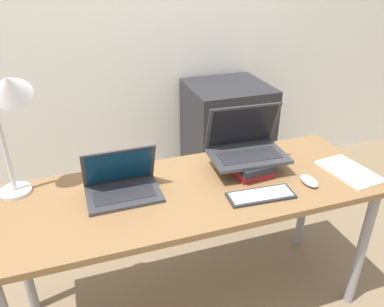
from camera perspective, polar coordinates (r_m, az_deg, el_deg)
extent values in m
cube|color=silver|center=(2.81, -9.54, 20.30)|extent=(8.00, 0.05, 2.70)
cube|color=brown|center=(1.73, 0.24, -5.69)|extent=(1.77, 0.63, 0.03)
cylinder|color=gray|center=(2.17, 24.40, -13.25)|extent=(0.05, 0.05, 0.73)
cylinder|color=gray|center=(2.13, -24.53, -14.14)|extent=(0.05, 0.05, 0.73)
cylinder|color=gray|center=(2.46, 16.82, -6.35)|extent=(0.05, 0.05, 0.73)
cube|color=#333338|center=(1.69, -10.36, -6.13)|extent=(0.32, 0.23, 0.02)
cube|color=#232328|center=(1.67, -10.31, -6.11)|extent=(0.27, 0.12, 0.00)
cube|color=#333338|center=(1.69, -11.05, -1.89)|extent=(0.32, 0.10, 0.20)
cube|color=#0A2D4C|center=(1.69, -11.02, -2.02)|extent=(0.29, 0.09, 0.18)
cube|color=maroon|center=(1.87, 8.52, -2.07)|extent=(0.18, 0.23, 0.04)
cube|color=black|center=(1.85, 8.44, -1.11)|extent=(0.19, 0.27, 0.03)
cube|color=#333338|center=(1.84, 8.51, -0.34)|extent=(0.38, 0.26, 0.02)
cube|color=#232328|center=(1.82, 8.71, -0.29)|extent=(0.31, 0.14, 0.00)
cube|color=#333338|center=(1.86, 7.73, 4.23)|extent=(0.37, 0.09, 0.23)
cube|color=black|center=(1.85, 7.78, 4.13)|extent=(0.33, 0.08, 0.20)
cube|color=#28282D|center=(1.69, 10.45, -6.32)|extent=(0.30, 0.13, 0.01)
cube|color=silver|center=(1.68, 10.47, -6.12)|extent=(0.28, 0.11, 0.00)
ellipsoid|color=white|center=(1.83, 17.42, -3.98)|extent=(0.06, 0.11, 0.03)
cube|color=white|center=(1.99, 22.84, -2.52)|extent=(0.22, 0.31, 0.01)
cylinder|color=silver|center=(1.86, -25.28, -5.18)|extent=(0.14, 0.14, 0.01)
cylinder|color=silver|center=(1.76, -26.74, 1.00)|extent=(0.02, 0.02, 0.43)
cone|color=silver|center=(1.62, -26.09, 9.27)|extent=(0.16, 0.19, 0.17)
cube|color=#232328|center=(2.94, 5.18, 2.21)|extent=(0.58, 0.55, 0.87)
cube|color=#4C4C51|center=(2.76, 10.87, 1.07)|extent=(0.02, 0.02, 0.44)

